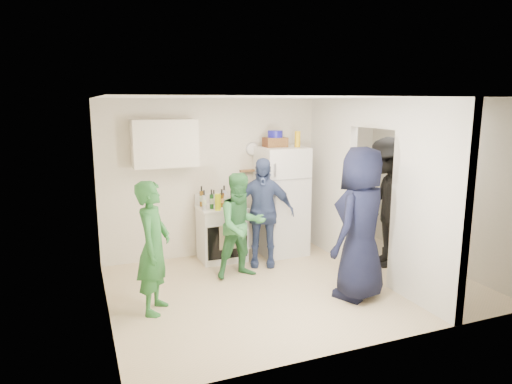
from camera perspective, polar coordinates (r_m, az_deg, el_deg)
floor at (r=6.35m, az=4.75°, el=-11.54°), size 4.80×4.80×0.00m
wall_back at (r=7.51m, az=-0.85°, el=2.00°), size 4.80×0.00×4.80m
wall_front at (r=4.56m, az=14.54°, el=-4.40°), size 4.80×0.00×4.80m
wall_left at (r=5.37m, az=-18.63°, el=-2.29°), size 0.00×3.40×3.40m
wall_right at (r=7.36m, az=21.92°, el=0.99°), size 0.00×3.40×3.40m
ceiling at (r=5.86m, az=5.15°, el=11.65°), size 4.80×4.80×0.00m
partition_pier_back at (r=7.50m, az=9.41°, el=1.83°), size 0.12×1.20×2.50m
partition_pier_front at (r=5.76m, az=20.71°, el=-1.55°), size 0.12×1.20×2.50m
partition_header at (r=6.49m, az=14.77°, el=9.51°), size 0.12×1.00×0.40m
stove at (r=7.20m, az=-4.32°, el=-5.14°), size 0.72×0.60×0.86m
upper_cabinet at (r=6.89m, az=-11.33°, el=5.99°), size 0.95×0.34×0.70m
fridge at (r=7.42m, az=3.21°, el=-1.09°), size 0.72×0.70×1.75m
wicker_basket at (r=7.28m, az=2.40°, el=6.24°), size 0.35×0.25×0.15m
blue_bowl at (r=7.27m, az=2.41°, el=7.26°), size 0.24×0.24×0.11m
yellow_cup_stack_top at (r=7.28m, az=5.21°, el=6.60°), size 0.09×0.09×0.25m
wall_clock at (r=7.45m, az=-0.44°, el=5.42°), size 0.22×0.02×0.22m
spice_shelf at (r=7.45m, az=-0.72°, el=2.70°), size 0.35×0.08×0.03m
nook_window at (r=7.43m, az=20.98°, el=4.28°), size 0.03×0.70×0.80m
nook_window_frame at (r=7.42m, az=20.89°, el=4.28°), size 0.04×0.76×0.86m
nook_valance at (r=7.38m, az=20.94°, el=6.97°), size 0.04×0.82×0.18m
yellow_cup_stack_stove at (r=6.82m, az=-4.79°, el=-1.26°), size 0.09×0.09×0.25m
red_cup at (r=6.96m, az=-2.15°, el=-1.53°), size 0.09×0.09×0.12m
person_green_left at (r=5.47m, az=-12.69°, el=-6.77°), size 0.59×0.68×1.58m
person_green_center at (r=6.40m, az=-1.84°, el=-4.25°), size 0.76×0.61×1.49m
person_denim at (r=6.85m, az=0.73°, el=-2.55°), size 1.04×0.75×1.65m
person_navy at (r=5.83m, az=12.96°, el=-3.86°), size 1.12×0.99×1.92m
person_nook at (r=7.11m, az=16.06°, el=-1.25°), size 0.96×1.38×1.94m
bottle_a at (r=7.09m, az=-6.81°, el=-0.54°), size 0.06×0.06×0.32m
bottle_b at (r=6.93m, az=-5.57°, el=-0.89°), size 0.06×0.06×0.30m
bottle_c at (r=7.19m, az=-5.28°, el=-0.67°), size 0.06×0.06×0.24m
bottle_d at (r=7.03m, az=-4.29°, el=-0.86°), size 0.06×0.06×0.25m
bottle_e at (r=7.24m, az=-3.99°, el=-0.34°), size 0.07×0.07×0.30m
bottle_f at (r=7.12m, az=-2.95°, el=-0.43°), size 0.07×0.07×0.32m
bottle_g at (r=7.26m, az=-2.63°, el=-0.17°), size 0.06×0.06×0.33m
bottle_h at (r=6.85m, az=-6.49°, el=-1.02°), size 0.06×0.06×0.30m
bottle_i at (r=7.16m, az=-4.30°, el=-0.64°), size 0.08×0.08×0.25m
bottle_j at (r=7.05m, az=-1.68°, el=-0.50°), size 0.06×0.06×0.33m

